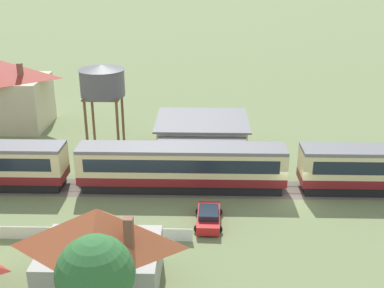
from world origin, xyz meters
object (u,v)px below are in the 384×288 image
object	(u,v)px
parked_car_red	(209,217)
station_house_red_roof	(6,93)
passenger_train	(185,166)
yard_tree_0	(95,274)
water_tower	(102,82)
station_building	(202,135)
cottage_terracotta_roof	(100,246)

from	to	relation	value
parked_car_red	station_house_red_roof	bearing A→B (deg)	48.90
passenger_train	yard_tree_0	xyz separation A→B (m)	(-3.80, -19.14, 2.41)
water_tower	yard_tree_0	world-z (taller)	water_tower
water_tower	station_building	bearing A→B (deg)	1.92
station_house_red_roof	cottage_terracotta_roof	bearing A→B (deg)	-59.95
parked_car_red	yard_tree_0	distance (m)	14.91
passenger_train	parked_car_red	xyz separation A→B (m)	(2.13, -6.10, -1.68)
cottage_terracotta_roof	parked_car_red	distance (m)	10.59
passenger_train	parked_car_red	world-z (taller)	passenger_train
station_building	cottage_terracotta_roof	xyz separation A→B (m)	(-6.32, -23.01, 1.04)
yard_tree_0	station_house_red_roof	bearing A→B (deg)	117.48
parked_car_red	cottage_terracotta_roof	bearing A→B (deg)	139.60
station_building	yard_tree_0	bearing A→B (deg)	-100.59
station_building	station_house_red_roof	distance (m)	25.27
station_house_red_roof	water_tower	world-z (taller)	water_tower
station_house_red_roof	water_tower	xyz separation A→B (m)	(13.62, -7.89, 3.50)
water_tower	parked_car_red	world-z (taller)	water_tower
cottage_terracotta_roof	parked_car_red	xyz separation A→B (m)	(6.95, 7.66, -2.25)
station_building	water_tower	xyz separation A→B (m)	(-10.38, -0.35, 5.92)
station_building	parked_car_red	distance (m)	15.40
water_tower	passenger_train	bearing A→B (deg)	-45.09
cottage_terracotta_roof	station_house_red_roof	bearing A→B (deg)	120.05
station_building	cottage_terracotta_roof	world-z (taller)	cottage_terracotta_roof
station_building	water_tower	bearing A→B (deg)	-178.08
station_building	station_house_red_roof	xyz separation A→B (m)	(-24.00, 7.54, 2.42)
water_tower	parked_car_red	size ratio (longest dim) A/B	2.20
cottage_terracotta_roof	yard_tree_0	size ratio (longest dim) A/B	1.19
passenger_train	station_building	world-z (taller)	passenger_train
station_building	water_tower	distance (m)	11.95
station_building	parked_car_red	world-z (taller)	station_building
passenger_train	water_tower	xyz separation A→B (m)	(-8.87, 8.90, 5.45)
passenger_train	station_building	distance (m)	9.38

